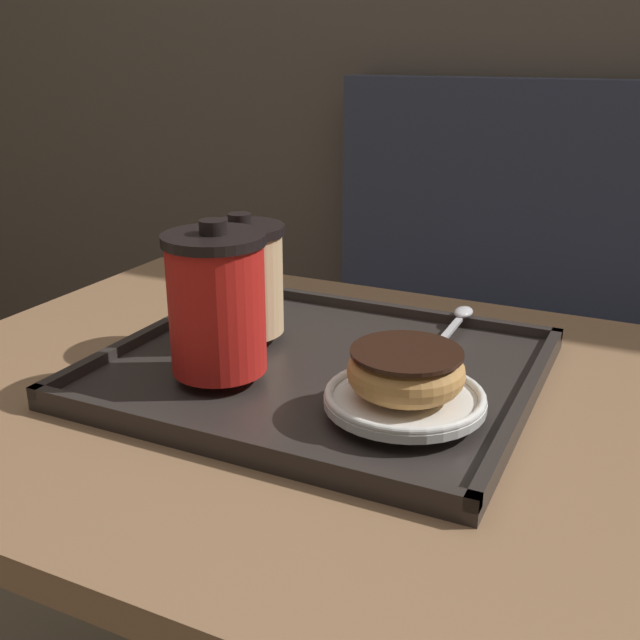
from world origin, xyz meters
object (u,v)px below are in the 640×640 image
coffee_cup_front (217,302)px  donut_chocolate_glazed (406,370)px  coffee_cup_rear (242,278)px  spoon (457,320)px

coffee_cup_front → donut_chocolate_glazed: size_ratio=1.43×
coffee_cup_front → donut_chocolate_glazed: 0.20m
coffee_cup_front → coffee_cup_rear: coffee_cup_front is taller
spoon → coffee_cup_front: bearing=141.4°
coffee_cup_front → donut_chocolate_glazed: coffee_cup_front is taller
coffee_cup_front → spoon: coffee_cup_front is taller
coffee_cup_rear → spoon: size_ratio=0.81×
coffee_cup_rear → spoon: (0.22, 0.13, -0.06)m
spoon → coffee_cup_rear: bearing=119.8°
donut_chocolate_glazed → spoon: 0.23m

